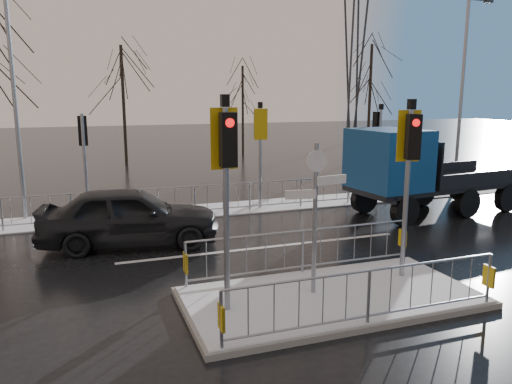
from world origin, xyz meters
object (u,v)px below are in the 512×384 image
object	(u,v)px
car_far_lane	(130,216)
flatbed_truck	(409,170)
traffic_island	(330,282)
street_lamp_right	(463,88)
street_lamp_left	(16,83)

from	to	relation	value
car_far_lane	flatbed_truck	size ratio (longest dim) A/B	0.73
traffic_island	street_lamp_right	bearing A→B (deg)	38.73
car_far_lane	flatbed_truck	xyz separation A→B (m)	(9.33, 0.28, 0.77)
flatbed_truck	street_lamp_left	distance (m)	13.26
street_lamp_left	street_lamp_right	bearing A→B (deg)	-3.37
car_far_lane	street_lamp_right	size ratio (longest dim) A/B	0.61
flatbed_truck	traffic_island	bearing A→B (deg)	-136.81
street_lamp_right	traffic_island	bearing A→B (deg)	-141.27
traffic_island	car_far_lane	distance (m)	6.30
flatbed_truck	street_lamp_right	size ratio (longest dim) A/B	0.84
car_far_lane	flatbed_truck	distance (m)	9.37
traffic_island	street_lamp_right	xyz separation A→B (m)	(10.58, 8.49, 4.00)
traffic_island	car_far_lane	bearing A→B (deg)	123.15
traffic_island	car_far_lane	size ratio (longest dim) A/B	1.23
flatbed_truck	street_lamp_right	distance (m)	6.20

